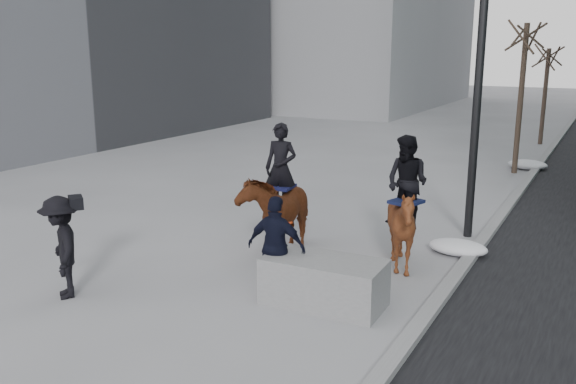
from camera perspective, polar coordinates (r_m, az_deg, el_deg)
The scene contains 11 objects.
ground at distance 10.88m, azimuth -3.05°, elevation -9.01°, with size 120.00×120.00×0.00m, color gray.
curb at distance 19.14m, azimuth 20.94°, elevation 0.21°, with size 0.25×90.00×0.12m, color gray.
planter at distance 10.12m, azimuth 3.37°, elevation -8.40°, with size 1.97×0.98×0.79m, color gray.
tree_near at distance 21.57m, azimuth 20.99°, elevation 8.77°, with size 1.20×1.20×5.43m, color #33251E, non-canonical shape.
tree_far at distance 28.63m, azimuth 22.92°, elevation 8.64°, with size 1.20×1.20×4.53m, color #392C21, non-canonical shape.
mounted_left at distance 12.36m, azimuth -0.96°, elevation -1.35°, with size 1.15×2.16×2.68m.
mounted_right at distance 11.59m, azimuth 10.76°, elevation -2.42°, with size 1.76×1.87×2.57m.
feeder at distance 10.26m, azimuth -1.10°, elevation -5.18°, with size 1.07×0.92×1.75m.
camera_crew at distance 10.93m, azimuth -20.42°, elevation -4.83°, with size 1.30×1.21×1.75m.
lamppost at distance 13.55m, azimuth 17.72°, elevation 16.40°, with size 0.25×2.15×9.09m.
snow_piles at distance 18.46m, azimuth 19.73°, elevation 0.17°, with size 1.31×10.91×0.33m.
Camera 1 is at (5.30, -8.55, 4.16)m, focal length 38.00 mm.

